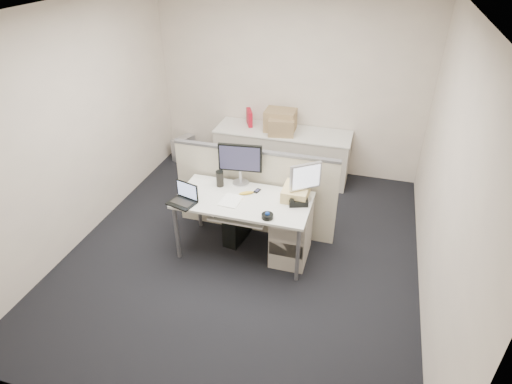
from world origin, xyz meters
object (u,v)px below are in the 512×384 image
(laptop, at_px, (181,195))
(desk_phone, at_px, (298,201))
(desk, at_px, (244,204))
(monitor_main, at_px, (240,164))

(laptop, relative_size, desk_phone, 1.40)
(desk, bearing_deg, monitor_main, 113.16)
(monitor_main, bearing_deg, desk_phone, -25.00)
(monitor_main, distance_m, laptop, 0.78)
(desk, height_order, desk_phone, desk_phone)
(monitor_main, relative_size, laptop, 1.75)
(monitor_main, distance_m, desk_phone, 0.81)
(desk, xyz_separation_m, monitor_main, (-0.14, 0.32, 0.32))
(desk_phone, bearing_deg, desk, 169.14)
(monitor_main, bearing_deg, desk, -73.80)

